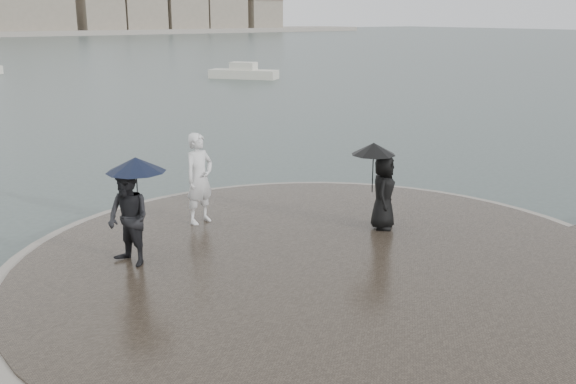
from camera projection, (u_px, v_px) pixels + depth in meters
ground at (468, 353)px, 9.75m from camera, size 400.00×400.00×0.00m
kerb_ring at (326, 270)px, 12.47m from camera, size 12.50×12.50×0.32m
quay_tip at (326, 269)px, 12.46m from camera, size 11.90×11.90×0.36m
statue at (199, 178)px, 14.45m from camera, size 0.86×0.67×2.07m
visitor_left at (130, 205)px, 12.00m from camera, size 1.28×1.19×2.04m
visitor_right at (381, 181)px, 14.02m from camera, size 1.21×1.04×1.95m
boats at (8, 81)px, 45.43m from camera, size 38.09×20.91×1.50m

